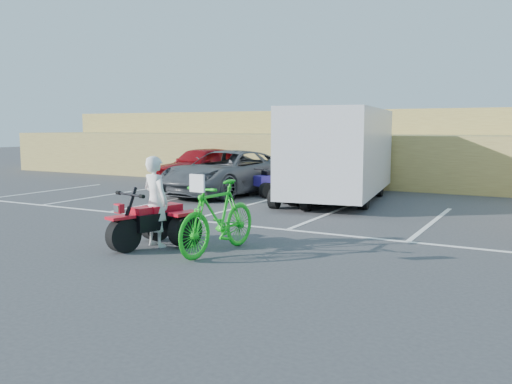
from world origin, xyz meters
The scene contains 11 objects.
ground centered at (0.00, 0.00, 0.00)m, with size 100.00×100.00×0.00m, color #373739.
parking_stripes centered at (0.87, 4.07, 0.00)m, with size 28.00×5.16×0.01m.
grass_embankment centered at (0.00, 15.48, 1.42)m, with size 40.00×8.50×3.10m.
red_trike_atv centered at (-1.57, -0.48, 0.00)m, with size 1.28×1.71×1.11m, color red, non-canonical shape.
rider centered at (-1.53, -0.33, 0.88)m, with size 0.64×0.42×1.76m, color white.
green_dirt_bike centered at (-0.16, -0.24, 0.67)m, with size 0.63×2.22×1.34m, color #14BF19.
grey_pickup centered at (-4.67, 7.37, 0.75)m, with size 2.50×5.42×1.51m, color #43454A.
red_car centered at (-7.34, 9.73, 0.76)m, with size 1.81×4.49×1.53m, color maroon.
cargo_trailer centered at (-0.67, 7.61, 1.55)m, with size 3.32×6.44×2.87m.
quad_atv_blue centered at (-3.17, 7.71, 0.00)m, with size 1.09×1.46×0.95m, color navy, non-canonical shape.
quad_atv_green centered at (-1.28, 5.72, 0.00)m, with size 1.18×1.58×1.03m, color #155A14, non-canonical shape.
Camera 1 is at (5.17, -8.52, 2.32)m, focal length 38.00 mm.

